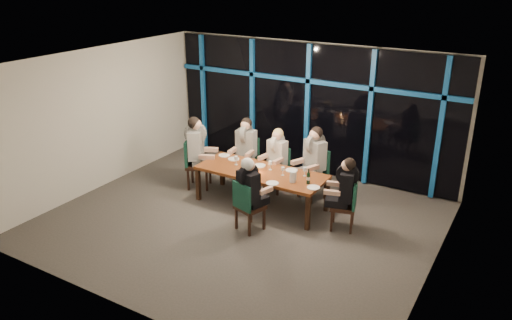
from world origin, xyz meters
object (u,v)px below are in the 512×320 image
at_px(chair_near_mid, 246,204).
at_px(water_pitcher, 293,177).
at_px(dining_table, 261,174).
at_px(diner_far_left, 245,141).
at_px(diner_far_mid, 276,151).
at_px(chair_far_left, 247,157).
at_px(chair_far_mid, 278,166).
at_px(diner_end_right, 345,183).
at_px(diner_near_mid, 250,183).
at_px(diner_far_right, 314,153).
at_px(diner_end_left, 198,142).
at_px(wine_bottle, 308,178).
at_px(chair_end_right, 348,203).
at_px(chair_end_left, 194,161).
at_px(chair_far_right, 316,171).

xyz_separation_m(chair_near_mid, water_pitcher, (0.48, 0.88, 0.32)).
height_order(dining_table, diner_far_left, diner_far_left).
bearing_deg(diner_far_mid, chair_far_left, 179.29).
bearing_deg(chair_far_mid, diner_end_right, -18.44).
bearing_deg(water_pitcher, diner_near_mid, -120.94).
distance_m(diner_far_right, water_pitcher, 1.02).
bearing_deg(chair_near_mid, diner_far_mid, -61.28).
bearing_deg(diner_end_left, diner_far_left, -70.97).
bearing_deg(chair_far_mid, wine_bottle, -31.75).
relative_size(diner_far_left, water_pitcher, 4.59).
bearing_deg(diner_far_right, diner_far_mid, -151.32).
distance_m(dining_table, chair_end_right, 1.85).
xyz_separation_m(diner_end_left, diner_near_mid, (1.94, -1.05, -0.11)).
height_order(chair_near_mid, wine_bottle, wine_bottle).
bearing_deg(chair_end_left, water_pitcher, -119.90).
bearing_deg(diner_end_right, chair_end_left, -107.17).
distance_m(diner_far_left, diner_near_mid, 2.13).
distance_m(chair_near_mid, diner_far_mid, 1.89).
bearing_deg(wine_bottle, chair_end_left, 177.23).
bearing_deg(diner_far_mid, chair_near_mid, -70.31).
distance_m(dining_table, diner_far_right, 1.17).
relative_size(dining_table, chair_near_mid, 2.68).
bearing_deg(water_pitcher, chair_far_mid, 128.80).
relative_size(diner_far_mid, diner_end_right, 0.99).
xyz_separation_m(wine_bottle, water_pitcher, (-0.28, -0.08, -0.01)).
bearing_deg(chair_far_right, chair_near_mid, -79.70).
distance_m(chair_far_left, wine_bottle, 2.19).
bearing_deg(diner_end_right, chair_end_right, 90.00).
bearing_deg(chair_far_mid, dining_table, -77.52).
relative_size(diner_far_right, water_pitcher, 4.77).
bearing_deg(dining_table, diner_end_right, -1.90).
bearing_deg(diner_end_left, chair_end_right, -117.04).
bearing_deg(diner_far_mid, diner_far_right, 12.62).
xyz_separation_m(diner_far_right, wine_bottle, (0.32, -0.93, -0.14)).
height_order(chair_end_right, diner_far_mid, diner_far_mid).
bearing_deg(chair_near_mid, diner_near_mid, -90.00).
relative_size(diner_far_right, wine_bottle, 3.49).
relative_size(chair_far_mid, chair_end_right, 0.99).
xyz_separation_m(chair_end_left, diner_far_left, (0.83, 0.76, 0.36)).
xyz_separation_m(diner_far_right, diner_near_mid, (-0.42, -1.80, -0.08)).
distance_m(chair_near_mid, diner_near_mid, 0.39).
bearing_deg(chair_far_right, chair_end_right, -17.87).
height_order(diner_far_left, diner_end_left, diner_end_left).
distance_m(diner_end_right, wine_bottle, 0.71).
height_order(chair_end_left, diner_end_right, diner_end_right).
relative_size(diner_end_left, diner_near_mid, 1.12).
distance_m(dining_table, water_pitcher, 0.82).
height_order(diner_end_left, diner_near_mid, diner_end_left).
xyz_separation_m(chair_far_mid, diner_near_mid, (0.39, -1.82, 0.40)).
bearing_deg(wine_bottle, diner_end_left, 176.32).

